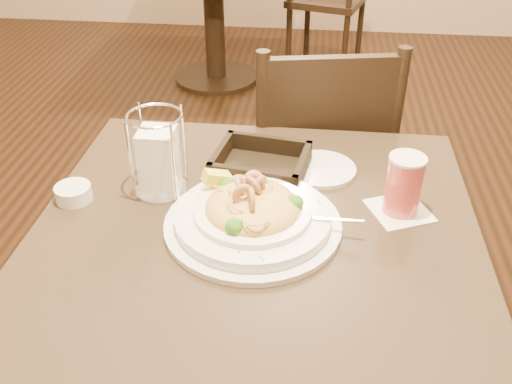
# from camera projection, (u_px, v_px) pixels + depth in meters

# --- Properties ---
(main_table) EXTENTS (0.90, 0.90, 0.72)m
(main_table) POSITION_uv_depth(u_px,v_px,m) (255.00, 311.00, 1.27)
(main_table) COLOR black
(main_table) RESTS_ON ground
(background_table) EXTENTS (0.94, 0.94, 0.72)m
(background_table) POSITION_uv_depth(u_px,v_px,m) (213.00, 0.00, 3.33)
(background_table) COLOR black
(background_table) RESTS_ON ground
(dining_chair_near) EXTENTS (0.49, 0.49, 0.93)m
(dining_chair_near) POSITION_uv_depth(u_px,v_px,m) (316.00, 169.00, 1.77)
(dining_chair_near) COLOR black
(dining_chair_near) RESTS_ON ground
(pasta_bowl) EXTENTS (0.40, 0.36, 0.11)m
(pasta_bowl) POSITION_uv_depth(u_px,v_px,m) (252.00, 214.00, 1.13)
(pasta_bowl) COLOR white
(pasta_bowl) RESTS_ON main_table
(drink_glass) EXTENTS (0.15, 0.15, 0.13)m
(drink_glass) POSITION_uv_depth(u_px,v_px,m) (404.00, 185.00, 1.16)
(drink_glass) COLOR white
(drink_glass) RESTS_ON main_table
(bread_basket) EXTENTS (0.23, 0.20, 0.06)m
(bread_basket) POSITION_uv_depth(u_px,v_px,m) (261.00, 166.00, 1.31)
(bread_basket) COLOR black
(bread_basket) RESTS_ON main_table
(napkin_caddy) EXTENTS (0.12, 0.12, 0.19)m
(napkin_caddy) POSITION_uv_depth(u_px,v_px,m) (159.00, 159.00, 1.22)
(napkin_caddy) COLOR silver
(napkin_caddy) RESTS_ON main_table
(side_plate) EXTENTS (0.20, 0.20, 0.01)m
(side_plate) POSITION_uv_depth(u_px,v_px,m) (321.00, 169.00, 1.33)
(side_plate) COLOR white
(side_plate) RESTS_ON main_table
(butter_ramekin) EXTENTS (0.08, 0.08, 0.03)m
(butter_ramekin) POSITION_uv_depth(u_px,v_px,m) (73.00, 193.00, 1.22)
(butter_ramekin) COLOR white
(butter_ramekin) RESTS_ON main_table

